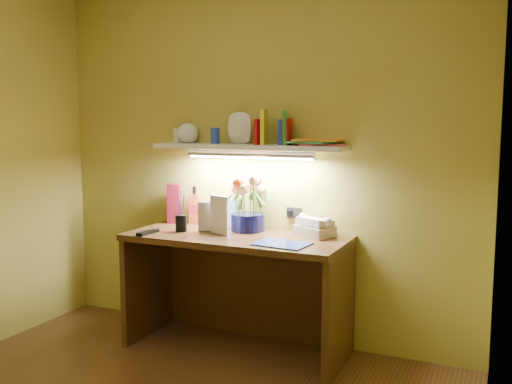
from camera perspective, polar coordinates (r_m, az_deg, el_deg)
desk at (r=3.70m, az=-1.97°, el=-10.04°), size 1.40×0.60×0.75m
flower_bouquet at (r=3.72m, az=-0.84°, el=-0.90°), size 0.27×0.27×0.39m
telephone at (r=3.58m, az=5.91°, el=-3.36°), size 0.27×0.24×0.13m
desk_clock at (r=3.64m, az=7.38°, el=-3.72°), size 0.08×0.06×0.07m
whisky_bottle at (r=4.02m, az=-6.15°, el=-1.29°), size 0.09×0.09×0.26m
whisky_box at (r=4.06m, az=-8.18°, el=-1.13°), size 0.12×0.12×0.28m
pen_cup at (r=3.75m, az=-7.50°, el=-2.54°), size 0.09×0.09×0.18m
art_card at (r=3.84m, az=-2.90°, el=-2.25°), size 0.18×0.04×0.18m
tv_remote at (r=3.71m, az=-10.77°, el=-3.99°), size 0.06×0.18×0.02m
blue_folder at (r=3.34m, az=2.63°, el=-5.21°), size 0.33×0.25×0.01m
desk_book_a at (r=3.73m, az=-5.82°, el=-2.46°), size 0.14×0.08×0.20m
desk_book_b at (r=3.69m, az=-4.60°, el=-2.13°), size 0.17×0.10×0.25m
wall_shelf at (r=3.71m, az=-1.05°, el=5.09°), size 1.31×0.31×0.25m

